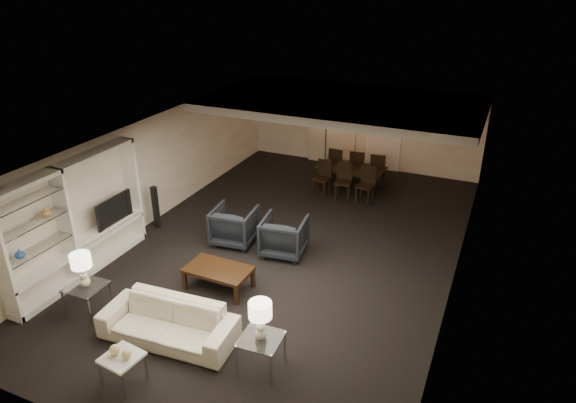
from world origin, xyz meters
The scene contains 35 objects.
floor centered at (0.00, 0.00, 0.00)m, with size 11.00×11.00×0.00m, color black.
ceiling centered at (0.00, 0.00, 2.50)m, with size 7.00×11.00×0.02m, color silver.
wall_back centered at (0.00, 5.50, 1.25)m, with size 7.00×0.02×2.50m, color #C0AF9B.
wall_front centered at (0.00, -5.50, 1.25)m, with size 7.00×0.02×2.50m, color #C0AF9B.
wall_left centered at (-3.50, 0.00, 1.25)m, with size 0.02×11.00×2.50m, color #C0AF9B.
wall_right centered at (3.50, 0.00, 1.25)m, with size 0.02×11.00×2.50m, color #C0AF9B.
ceiling_soffit centered at (0.00, 3.50, 2.40)m, with size 7.00×4.00×0.20m, color silver.
curtains centered at (-0.90, 5.42, 1.20)m, with size 1.50×0.12×2.40m, color beige.
door centered at (0.70, 5.47, 1.05)m, with size 0.90×0.05×2.10m, color silver.
painting centered at (2.10, 5.46, 1.55)m, with size 0.95×0.04×0.65m, color #142D38.
media_unit centered at (-3.31, -2.60, 1.18)m, with size 0.38×3.40×2.35m, color white, non-canonical shape.
pendant_light centered at (0.30, 3.50, 1.92)m, with size 0.52×0.52×0.24m, color #D8591E.
sofa centered at (-0.57, -3.58, 0.33)m, with size 2.25×0.88×0.66m, color beige.
coffee_table centered at (-0.57, -1.98, 0.22)m, with size 1.23×0.72×0.44m, color black, non-canonical shape.
armchair_left centered at (-1.17, -0.28, 0.42)m, with size 0.89×0.92×0.84m, color black.
armchair_right centered at (0.03, -0.28, 0.42)m, with size 0.89×0.92×0.84m, color black.
side_table_left centered at (-2.27, -3.58, 0.29)m, with size 0.62×0.62×0.58m, color silver, non-canonical shape.
side_table_right centered at (1.13, -3.58, 0.29)m, with size 0.62×0.62×0.58m, color white, non-canonical shape.
table_lamp_left centered at (-2.27, -3.58, 0.89)m, with size 0.35×0.35×0.64m, color beige, non-canonical shape.
table_lamp_right centered at (1.13, -3.58, 0.89)m, with size 0.35×0.35×0.64m, color #EDE6C8, non-canonical shape.
marble_table centered at (-0.57, -4.68, 0.26)m, with size 0.51×0.51×0.51m, color white, non-canonical shape.
gold_gourd_a centered at (-0.67, -4.68, 0.60)m, with size 0.16×0.16×0.16m, color #F2D080.
gold_gourd_b centered at (-0.47, -4.68, 0.59)m, with size 0.14×0.14×0.14m, color #DFC176.
television centered at (-3.28, -1.70, 1.04)m, with size 0.13×1.00×0.58m, color black.
vase_blue centered at (-3.31, -3.90, 1.15)m, with size 0.18×0.18×0.18m, color #2652A7.
vase_amber centered at (-3.31, -3.21, 1.65)m, with size 0.17×0.17×0.17m, color #C18640.
floor_speaker centered at (-3.20, -0.38, 0.52)m, with size 0.11×0.11×1.03m, color black.
dining_table centered at (0.27, 3.63, 0.31)m, with size 1.78×0.99×0.62m, color black.
chair_nl centered at (-0.33, 2.98, 0.46)m, with size 0.43×0.43×0.93m, color black, non-canonical shape.
chair_nm centered at (0.27, 2.98, 0.46)m, with size 0.43×0.43×0.93m, color black, non-canonical shape.
chair_nr centered at (0.87, 2.98, 0.46)m, with size 0.43×0.43×0.93m, color black, non-canonical shape.
chair_fl centered at (-0.33, 4.28, 0.46)m, with size 0.43×0.43×0.93m, color black, non-canonical shape.
chair_fm centered at (0.27, 4.28, 0.46)m, with size 0.43×0.43×0.93m, color black, non-canonical shape.
chair_fr centered at (0.87, 4.28, 0.46)m, with size 0.43×0.43×0.93m, color black, non-canonical shape.
floor_lamp centered at (-1.03, 5.20, 0.76)m, with size 0.22×0.22×1.52m, color black, non-canonical shape.
Camera 1 is at (3.95, -8.99, 5.64)m, focal length 32.00 mm.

